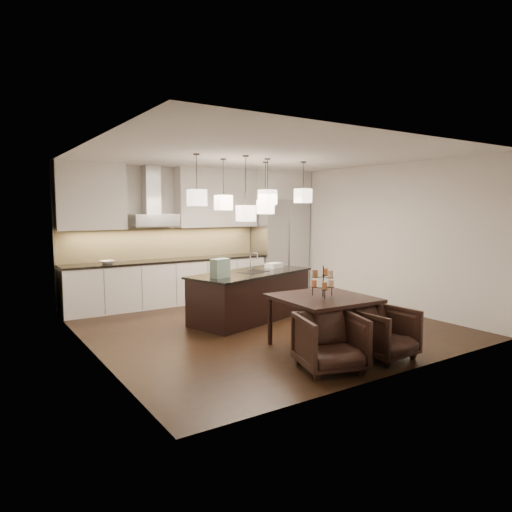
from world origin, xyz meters
TOP-DOWN VIEW (x-y plane):
  - floor at (0.00, 0.00)m, footprint 5.50×5.50m
  - ceiling at (0.00, 0.00)m, footprint 5.50×5.50m
  - wall_back at (0.00, 2.76)m, footprint 5.50×0.02m
  - wall_front at (0.00, -2.76)m, footprint 5.50×0.02m
  - wall_left at (-2.76, 0.00)m, footprint 0.02×5.50m
  - wall_right at (2.76, 0.00)m, footprint 0.02×5.50m
  - refrigerator at (2.10, 2.38)m, footprint 1.20×0.72m
  - fridge_panel at (2.10, 2.38)m, footprint 1.26×0.72m
  - lower_cabinets at (-0.62, 2.43)m, footprint 4.21×0.62m
  - countertop at (-0.62, 2.43)m, footprint 4.21×0.66m
  - backsplash at (-0.62, 2.73)m, footprint 4.21×0.02m
  - upper_cab_left at (-2.10, 2.57)m, footprint 1.25×0.35m
  - upper_cab_right at (0.55, 2.57)m, footprint 1.85×0.35m
  - hood_canopy at (-0.93, 2.48)m, footprint 0.90×0.52m
  - hood_chimney at (-0.93, 2.59)m, footprint 0.30×0.28m
  - fruit_bowl at (-1.89, 2.38)m, footprint 0.31×0.31m
  - island_body at (0.08, 0.49)m, footprint 2.43×1.52m
  - island_top at (0.08, 0.49)m, footprint 2.52×1.61m
  - faucet at (0.14, 0.60)m, footprint 0.15×0.23m
  - tote_bag at (-0.68, 0.21)m, footprint 0.34×0.24m
  - food_container at (0.77, 0.75)m, footprint 0.36×0.30m
  - dining_table at (-0.01, -1.50)m, footprint 1.29×1.29m
  - candelabra at (-0.01, -1.50)m, footprint 0.37×0.37m
  - candle_a at (0.13, -1.51)m, footprint 0.08×0.08m
  - candle_b at (-0.07, -1.38)m, footprint 0.08×0.08m
  - candle_c at (-0.08, -1.62)m, footprint 0.08×0.08m
  - candle_d at (0.10, -1.42)m, footprint 0.08×0.08m
  - candle_e at (-0.13, -1.48)m, footprint 0.08×0.08m
  - candle_f at (0.00, -1.63)m, footprint 0.08×0.08m
  - armchair_left at (-0.51, -2.21)m, footprint 0.92×0.94m
  - armchair_right at (0.38, -2.26)m, footprint 0.75×0.77m
  - pendant_a at (-1.01, 0.36)m, footprint 0.24×0.24m
  - pendant_b at (-0.32, 0.75)m, footprint 0.24×0.24m
  - pendant_c at (0.31, 0.31)m, footprint 0.24×0.24m
  - pendant_d at (0.59, 0.78)m, footprint 0.24×0.24m
  - pendant_e at (1.16, 0.38)m, footprint 0.24×0.24m
  - pendant_f at (-0.24, 0.14)m, footprint 0.24×0.24m

SIDE VIEW (x-z plane):
  - floor at x=0.00m, z-range -0.02..0.00m
  - armchair_right at x=0.38m, z-range 0.00..0.66m
  - armchair_left at x=-0.51m, z-range 0.00..0.69m
  - dining_table at x=-0.01m, z-range 0.00..0.73m
  - island_body at x=0.08m, z-range 0.00..0.80m
  - lower_cabinets at x=-0.62m, z-range 0.00..0.88m
  - island_top at x=0.08m, z-range 0.80..0.84m
  - food_container at x=0.77m, z-range 0.84..0.93m
  - countertop at x=-0.62m, z-range 0.88..0.92m
  - candle_a at x=0.13m, z-range 0.86..0.96m
  - candle_b at x=-0.07m, z-range 0.86..0.96m
  - candle_c at x=-0.08m, z-range 0.86..0.96m
  - candelabra at x=-0.01m, z-range 0.73..1.17m
  - fruit_bowl at x=-1.89m, z-range 0.92..0.98m
  - tote_bag at x=-0.68m, z-range 0.84..1.14m
  - faucet at x=0.14m, z-range 0.84..1.18m
  - candle_d at x=0.10m, z-range 1.02..1.11m
  - candle_e at x=-0.13m, z-range 1.02..1.11m
  - candle_f at x=0.00m, z-range 1.02..1.11m
  - refrigerator at x=2.10m, z-range 0.00..2.15m
  - backsplash at x=-0.62m, z-range 0.92..1.55m
  - wall_back at x=0.00m, z-range 0.00..2.80m
  - wall_front at x=0.00m, z-range 0.00..2.80m
  - wall_left at x=-2.76m, z-range 0.00..2.80m
  - wall_right at x=2.76m, z-range 0.00..2.80m
  - hood_canopy at x=-0.93m, z-range 1.60..1.84m
  - pendant_f at x=-0.24m, z-range 1.74..2.00m
  - pendant_d at x=0.59m, z-range 1.85..2.11m
  - pendant_b at x=-0.32m, z-range 1.92..2.18m
  - pendant_a at x=-1.01m, z-range 1.99..2.25m
  - pendant_c at x=0.31m, z-range 2.01..2.27m
  - upper_cab_left at x=-2.10m, z-range 1.55..2.80m
  - upper_cab_right at x=0.55m, z-range 1.55..2.80m
  - pendant_e at x=1.16m, z-range 2.05..2.31m
  - hood_chimney at x=-0.93m, z-range 1.84..2.80m
  - fridge_panel at x=2.10m, z-range 2.15..2.80m
  - ceiling at x=0.00m, z-range 2.80..2.82m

